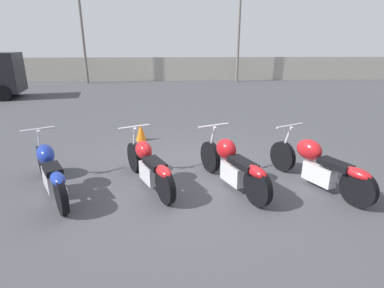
# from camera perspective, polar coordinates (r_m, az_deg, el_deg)

# --- Properties ---
(ground_plane) EXTENTS (60.00, 60.00, 0.00)m
(ground_plane) POSITION_cam_1_polar(r_m,az_deg,el_deg) (5.70, -0.01, -6.16)
(ground_plane) COLOR #424247
(fence_back) EXTENTS (40.00, 0.04, 1.52)m
(fence_back) POSITION_cam_1_polar(r_m,az_deg,el_deg) (20.52, -2.01, 14.08)
(fence_back) COLOR #9E998E
(fence_back) RESTS_ON ground_plane
(light_pole_right) EXTENTS (0.70, 0.35, 7.03)m
(light_pole_right) POSITION_cam_1_polar(r_m,az_deg,el_deg) (20.28, -20.54, 22.65)
(light_pole_right) COLOR slate
(light_pole_right) RESTS_ON ground_plane
(motorcycle_slot_0) EXTENTS (1.22, 1.90, 0.97)m
(motorcycle_slot_0) POSITION_cam_1_polar(r_m,az_deg,el_deg) (5.44, -25.42, -4.59)
(motorcycle_slot_0) COLOR black
(motorcycle_slot_0) RESTS_ON ground_plane
(motorcycle_slot_1) EXTENTS (1.05, 1.83, 0.94)m
(motorcycle_slot_1) POSITION_cam_1_polar(r_m,az_deg,el_deg) (5.22, -8.20, -4.05)
(motorcycle_slot_1) COLOR black
(motorcycle_slot_1) RESTS_ON ground_plane
(motorcycle_slot_2) EXTENTS (1.01, 1.91, 0.97)m
(motorcycle_slot_2) POSITION_cam_1_polar(r_m,az_deg,el_deg) (5.17, 7.75, -3.92)
(motorcycle_slot_2) COLOR black
(motorcycle_slot_2) RESTS_ON ground_plane
(motorcycle_slot_3) EXTENTS (1.12, 1.98, 0.95)m
(motorcycle_slot_3) POSITION_cam_1_polar(r_m,az_deg,el_deg) (5.58, 22.91, -3.62)
(motorcycle_slot_3) COLOR black
(motorcycle_slot_3) RESTS_ON ground_plane
(traffic_cone_near) EXTENTS (0.27, 0.27, 0.44)m
(traffic_cone_near) POSITION_cam_1_polar(r_m,az_deg,el_deg) (7.82, -9.71, 2.27)
(traffic_cone_near) COLOR orange
(traffic_cone_near) RESTS_ON ground_plane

